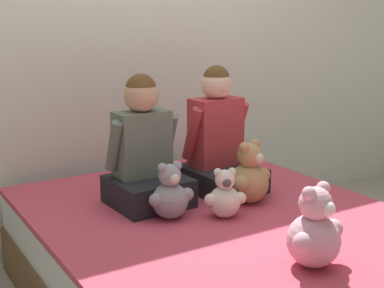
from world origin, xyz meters
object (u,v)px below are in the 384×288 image
object	(u,v)px
teddy_bear_at_foot_of_bed	(314,232)
child_on_left	(145,154)
teddy_bear_held_by_right_child	(249,177)
teddy_bear_between_children	(225,197)
bed	(227,267)
child_on_right	(218,143)
teddy_bear_held_by_left_child	(170,195)

from	to	relation	value
teddy_bear_at_foot_of_bed	child_on_left	bearing A→B (deg)	90.85
teddy_bear_held_by_right_child	teddy_bear_between_children	size ratio (longest dim) A/B	1.34
bed	teddy_bear_at_foot_of_bed	world-z (taller)	teddy_bear_at_foot_of_bed
child_on_right	teddy_bear_between_children	xyz separation A→B (m)	(-0.21, -0.36, -0.15)
teddy_bear_held_by_right_child	teddy_bear_at_foot_of_bed	bearing A→B (deg)	-126.17
bed	child_on_right	size ratio (longest dim) A/B	3.14
child_on_right	teddy_bear_held_by_left_child	distance (m)	0.51
teddy_bear_held_by_right_child	teddy_bear_at_foot_of_bed	world-z (taller)	teddy_bear_at_foot_of_bed
child_on_right	teddy_bear_between_children	world-z (taller)	child_on_right
child_on_left	child_on_right	bearing A→B (deg)	-2.03
child_on_left	teddy_bear_held_by_left_child	bearing A→B (deg)	-92.23
teddy_bear_held_by_left_child	teddy_bear_held_by_right_child	bearing A→B (deg)	-0.30
child_on_right	teddy_bear_at_foot_of_bed	bearing A→B (deg)	-106.51
teddy_bear_held_by_left_child	teddy_bear_held_by_right_child	distance (m)	0.43
child_on_right	teddy_bear_held_by_left_child	size ratio (longest dim) A/B	2.48
teddy_bear_held_by_left_child	teddy_bear_at_foot_of_bed	bearing A→B (deg)	-71.34
bed	teddy_bear_at_foot_of_bed	size ratio (longest dim) A/B	6.51
child_on_right	teddy_bear_at_foot_of_bed	size ratio (longest dim) A/B	2.08
child_on_left	teddy_bear_between_children	size ratio (longest dim) A/B	2.72
child_on_left	teddy_bear_held_by_left_child	world-z (taller)	child_on_left
teddy_bear_held_by_left_child	teddy_bear_between_children	world-z (taller)	teddy_bear_held_by_left_child
bed	child_on_left	bearing A→B (deg)	119.35
teddy_bear_held_by_left_child	teddy_bear_between_children	distance (m)	0.24
teddy_bear_held_by_right_child	teddy_bear_between_children	xyz separation A→B (m)	(-0.21, -0.10, -0.03)
child_on_right	teddy_bear_at_foot_of_bed	world-z (taller)	child_on_right
child_on_left	teddy_bear_between_children	xyz separation A→B (m)	(0.21, -0.36, -0.15)
child_on_left	teddy_bear_held_by_left_child	distance (m)	0.28
child_on_right	teddy_bear_held_by_left_child	xyz separation A→B (m)	(-0.42, -0.24, -0.13)
bed	teddy_bear_held_by_right_child	distance (m)	0.44
bed	teddy_bear_held_by_right_child	world-z (taller)	teddy_bear_held_by_right_child
teddy_bear_held_by_left_child	teddy_bear_held_by_right_child	xyz separation A→B (m)	(0.43, -0.02, 0.02)
teddy_bear_held_by_left_child	teddy_bear_held_by_right_child	world-z (taller)	teddy_bear_held_by_right_child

